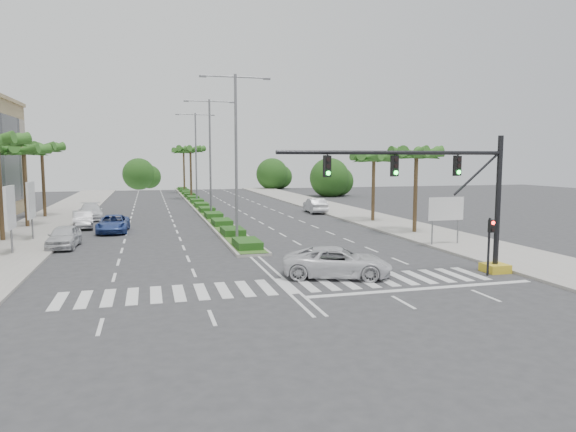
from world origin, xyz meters
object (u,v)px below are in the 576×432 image
car_crossing (338,262)px  car_parked_a (64,237)px  car_parked_d (91,212)px  car_right (315,205)px  car_parked_b (83,220)px  car_parked_c (113,224)px

car_crossing → car_parked_a: bearing=68.4°
car_parked_d → car_right: car_right is taller
car_parked_b → car_parked_d: car_parked_d is taller
car_parked_a → car_parked_d: car_parked_d is taller
car_parked_a → car_crossing: size_ratio=0.82×
car_crossing → car_parked_d: bearing=46.0°
car_parked_b → car_crossing: (14.80, -23.32, 0.01)m
car_parked_c → car_parked_d: (-2.74, 10.05, 0.08)m
car_parked_a → car_parked_c: car_parked_a is taller
car_parked_c → car_crossing: bearing=-56.8°
car_right → car_parked_b: bearing=20.3°
car_parked_a → car_parked_b: car_parked_a is taller
car_parked_b → car_parked_c: bearing=-58.7°
car_parked_d → car_crossing: car_parked_d is taller
car_right → car_parked_a: bearing=40.1°
car_parked_c → car_crossing: size_ratio=0.93×
car_parked_a → car_crossing: 19.71m
car_crossing → car_parked_c: bearing=51.0°
car_parked_a → car_parked_c: size_ratio=0.87×
car_parked_b → car_crossing: car_crossing is taller
car_parked_c → car_parked_d: 10.42m
car_parked_b → car_crossing: size_ratio=0.83×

